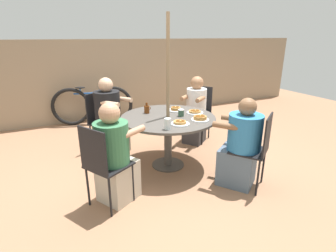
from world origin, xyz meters
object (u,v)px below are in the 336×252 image
syrup_bottle (147,109)px  drinking_glass_a (168,124)px  patio_chair_west (103,162)px  pancake_plate_d (200,118)px  pancake_plate_b (180,123)px  pancake_plate_c (195,112)px  bicycle (93,106)px  patio_chair_south (101,118)px  pancake_plate_a (176,109)px  patio_chair_east (199,110)px  coffee_cup (181,113)px  patio_table (168,123)px  diner_east (195,113)px  diner_south (110,120)px  diner_west (115,158)px  patio_chair_north (256,147)px  diner_north (241,147)px

syrup_bottle → drinking_glass_a: syrup_bottle is taller
patio_chair_west → pancake_plate_d: patio_chair_west is taller
pancake_plate_b → syrup_bottle: syrup_bottle is taller
patio_chair_west → pancake_plate_d: bearing=71.6°
pancake_plate_c → bicycle: size_ratio=0.15×
patio_chair_south → pancake_plate_a: size_ratio=4.00×
patio_chair_east → coffee_cup: size_ratio=9.83×
patio_table → diner_east: 1.02m
pancake_plate_a → pancake_plate_b: (-0.23, -0.58, -0.00)m
diner_south → patio_chair_west: 1.45m
pancake_plate_a → pancake_plate_d: 0.55m
diner_west → pancake_plate_b: (0.87, 0.15, 0.23)m
patio_table → pancake_plate_a: (0.23, 0.22, 0.12)m
pancake_plate_c → drinking_glass_a: (-0.63, -0.45, 0.05)m
diner_east → coffee_cup: bearing=99.2°
patio_chair_west → bicycle: (0.40, 2.94, -0.14)m
patio_table → patio_chair_west: bearing=-149.9°
pancake_plate_d → diner_south: bearing=129.8°
syrup_bottle → coffee_cup: (0.37, -0.34, -0.01)m
patio_chair_east → diner_east: size_ratio=0.82×
patio_chair_north → coffee_cup: bearing=84.4°
pancake_plate_b → diner_west: bearing=-170.1°
diner_north → patio_chair_east: (0.35, 1.54, 0.05)m
pancake_plate_a → pancake_plate_c: bearing=-51.3°
syrup_bottle → bicycle: 2.14m
diner_north → patio_chair_west: bearing=136.3°
patio_table → pancake_plate_b: bearing=-90.6°
patio_chair_east → syrup_bottle: (-1.14, -0.44, 0.25)m
pancake_plate_c → syrup_bottle: size_ratio=1.57×
patio_chair_north → pancake_plate_a: patio_chair_north is taller
diner_east → pancake_plate_d: diner_east is taller
coffee_cup → bicycle: 2.56m
pancake_plate_c → diner_south: bearing=142.1°
pancake_plate_c → patio_chair_north: bearing=-73.7°
patio_chair_north → diner_east: diner_east is taller
patio_chair_south → syrup_bottle: (0.53, -0.65, 0.25)m
diner_north → bicycle: 3.39m
patio_chair_east → diner_south: (-1.56, 0.08, -0.00)m
diner_south → pancake_plate_d: 1.47m
patio_chair_north → diner_north: size_ratio=0.84×
diner_south → pancake_plate_d: bearing=91.9°
patio_table → coffee_cup: bearing=-19.1°
diner_south → coffee_cup: diner_south is taller
patio_chair_west → pancake_plate_b: (1.02, 0.24, 0.21)m
patio_chair_east → coffee_cup: 1.12m
patio_chair_south → pancake_plate_c: (1.14, -0.95, 0.21)m
patio_table → patio_chair_east: 1.19m
syrup_bottle → drinking_glass_a: size_ratio=1.12×
pancake_plate_a → pancake_plate_c: pancake_plate_a is taller
diner_west → drinking_glass_a: 0.72m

